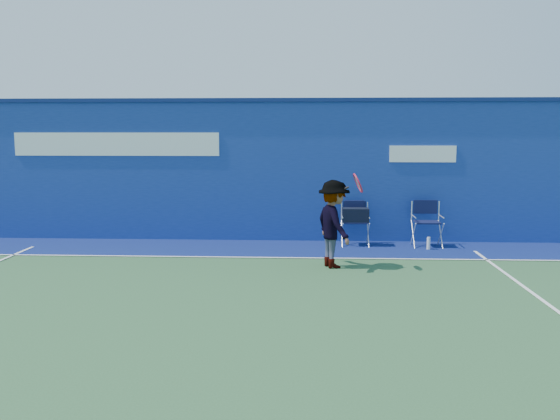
{
  "coord_description": "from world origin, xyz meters",
  "views": [
    {
      "loc": [
        1.19,
        -7.74,
        2.39
      ],
      "look_at": [
        0.68,
        2.6,
        1.0
      ],
      "focal_mm": 38.0,
      "sensor_mm": 36.0,
      "label": 1
    }
  ],
  "objects_px": {
    "directors_chair_left": "(355,227)",
    "tennis_player": "(334,224)",
    "directors_chair_right": "(427,232)",
    "water_bottle": "(428,243)"
  },
  "relations": [
    {
      "from": "directors_chair_left",
      "to": "water_bottle",
      "type": "height_order",
      "value": "directors_chair_left"
    },
    {
      "from": "directors_chair_right",
      "to": "directors_chair_left",
      "type": "bearing_deg",
      "value": 177.64
    },
    {
      "from": "directors_chair_right",
      "to": "tennis_player",
      "type": "bearing_deg",
      "value": -135.64
    },
    {
      "from": "directors_chair_left",
      "to": "tennis_player",
      "type": "height_order",
      "value": "tennis_player"
    },
    {
      "from": "directors_chair_left",
      "to": "tennis_player",
      "type": "bearing_deg",
      "value": -104.69
    },
    {
      "from": "directors_chair_left",
      "to": "directors_chair_right",
      "type": "distance_m",
      "value": 1.48
    },
    {
      "from": "directors_chair_right",
      "to": "tennis_player",
      "type": "relative_size",
      "value": 0.56
    },
    {
      "from": "directors_chair_right",
      "to": "water_bottle",
      "type": "height_order",
      "value": "directors_chair_right"
    },
    {
      "from": "water_bottle",
      "to": "tennis_player",
      "type": "bearing_deg",
      "value": -140.55
    },
    {
      "from": "water_bottle",
      "to": "tennis_player",
      "type": "relative_size",
      "value": 0.16
    }
  ]
}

